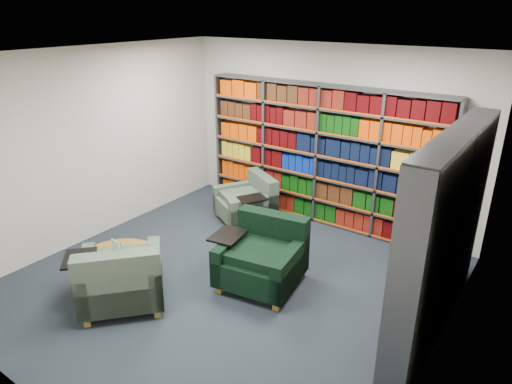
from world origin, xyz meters
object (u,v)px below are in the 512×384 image
Objects in this scene: chair_green_right at (264,258)px; chair_teal_front at (121,281)px; coffee_table at (119,264)px; chair_teal_left at (249,203)px.

chair_green_right is 1.74m from chair_teal_front.
chair_teal_left is at bearing 87.90° from coffee_table.
coffee_table is (-0.28, 0.19, 0.03)m from chair_teal_front.
chair_teal_left is at bearing 93.86° from chair_teal_front.
chair_teal_front is at bearing -86.14° from chair_teal_left.
chair_teal_front is (-1.05, -1.39, -0.00)m from chair_green_right.
coffee_table is (-1.34, -1.19, 0.03)m from chair_green_right.
chair_green_right reaches higher than chair_teal_left.
chair_teal_front is 0.34m from coffee_table.
coffee_table is at bearing -92.10° from chair_teal_left.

